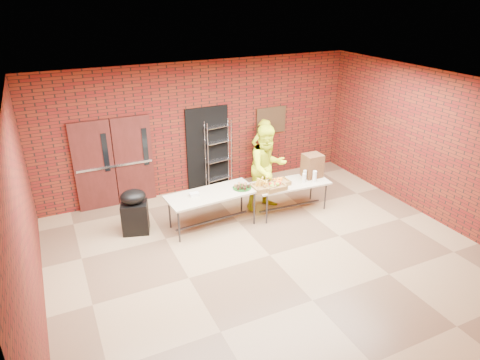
% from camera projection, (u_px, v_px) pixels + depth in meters
% --- Properties ---
extents(room, '(8.08, 7.08, 3.28)m').
position_uv_depth(room, '(273.00, 180.00, 7.60)').
color(room, brown).
rests_on(room, ground).
extents(double_doors, '(1.78, 0.12, 2.10)m').
position_uv_depth(double_doors, '(115.00, 163.00, 9.79)').
color(double_doors, '#4C1815').
rests_on(double_doors, room).
extents(dark_doorway, '(1.10, 0.06, 2.10)m').
position_uv_depth(dark_doorway, '(208.00, 148.00, 10.71)').
color(dark_doorway, black).
rests_on(dark_doorway, room).
extents(bronze_plaque, '(0.85, 0.04, 0.70)m').
position_uv_depth(bronze_plaque, '(271.00, 120.00, 11.20)').
color(bronze_plaque, '#3B2617').
rests_on(bronze_plaque, room).
extents(wire_rack, '(0.68, 0.32, 1.77)m').
position_uv_depth(wire_rack, '(218.00, 155.00, 10.76)').
color(wire_rack, '#ADADB4').
rests_on(wire_rack, room).
extents(table_left, '(1.96, 0.93, 0.78)m').
position_uv_depth(table_left, '(212.00, 196.00, 8.99)').
color(table_left, tan).
rests_on(table_left, room).
extents(table_right, '(1.77, 0.83, 0.71)m').
position_uv_depth(table_right, '(291.00, 185.00, 9.66)').
color(table_right, tan).
rests_on(table_right, room).
extents(basket_bananas, '(0.48, 0.38, 0.15)m').
position_uv_depth(basket_bananas, '(263.00, 187.00, 9.26)').
color(basket_bananas, olive).
rests_on(basket_bananas, table_right).
extents(basket_oranges, '(0.40, 0.31, 0.12)m').
position_uv_depth(basket_oranges, '(280.00, 182.00, 9.52)').
color(basket_oranges, olive).
rests_on(basket_oranges, table_right).
extents(basket_apples, '(0.47, 0.37, 0.15)m').
position_uv_depth(basket_apples, '(274.00, 186.00, 9.29)').
color(basket_apples, olive).
rests_on(basket_apples, table_right).
extents(muffin_tray, '(0.40, 0.40, 0.10)m').
position_uv_depth(muffin_tray, '(242.00, 186.00, 9.17)').
color(muffin_tray, '#144A13').
rests_on(muffin_tray, table_left).
extents(napkin_box, '(0.19, 0.13, 0.06)m').
position_uv_depth(napkin_box, '(194.00, 194.00, 8.84)').
color(napkin_box, white).
rests_on(napkin_box, table_left).
extents(coffee_dispenser, '(0.41, 0.37, 0.54)m').
position_uv_depth(coffee_dispenser, '(312.00, 166.00, 9.84)').
color(coffee_dispenser, brown).
rests_on(coffee_dispenser, table_right).
extents(cup_stack_front, '(0.07, 0.07, 0.22)m').
position_uv_depth(cup_stack_front, '(304.00, 178.00, 9.59)').
color(cup_stack_front, white).
rests_on(cup_stack_front, table_right).
extents(cup_stack_mid, '(0.09, 0.09, 0.26)m').
position_uv_depth(cup_stack_mid, '(315.00, 176.00, 9.61)').
color(cup_stack_mid, white).
rests_on(cup_stack_mid, table_right).
extents(cup_stack_back, '(0.08, 0.08, 0.24)m').
position_uv_depth(cup_stack_back, '(305.00, 175.00, 9.71)').
color(cup_stack_back, white).
rests_on(cup_stack_back, table_right).
extents(covered_grill, '(0.64, 0.58, 0.97)m').
position_uv_depth(covered_grill, '(135.00, 211.00, 8.87)').
color(covered_grill, black).
rests_on(covered_grill, room).
extents(volunteer_woman, '(0.67, 0.47, 1.72)m').
position_uv_depth(volunteer_woman, '(263.00, 151.00, 11.04)').
color(volunteer_woman, '#CBDC18').
rests_on(volunteer_woman, room).
extents(volunteer_man, '(1.02, 0.82, 2.00)m').
position_uv_depth(volunteer_man, '(267.00, 168.00, 9.66)').
color(volunteer_man, '#CBDC18').
rests_on(volunteer_man, room).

